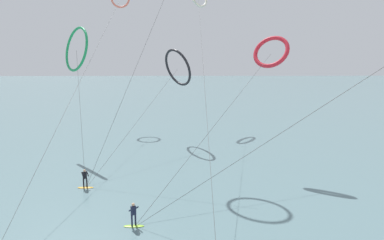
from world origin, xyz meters
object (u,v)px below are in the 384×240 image
object	(u,v)px
kite_charcoal	(178,68)
kite_emerald	(76,49)
surfer_lime	(134,216)
surfer_amber	(85,180)
kite_crimson	(271,52)

from	to	relation	value
kite_charcoal	kite_emerald	distance (m)	13.09
surfer_lime	kite_charcoal	distance (m)	26.82
surfer_lime	kite_emerald	size ratio (longest dim) A/B	0.11
surfer_amber	kite_charcoal	xyz separation A→B (m)	(7.82, 17.96, 9.20)
surfer_amber	kite_crimson	bearing A→B (deg)	167.61
surfer_amber	kite_emerald	bearing A→B (deg)	-106.07
kite_crimson	kite_charcoal	size ratio (longest dim) A/B	0.77
surfer_lime	kite_crimson	bearing A→B (deg)	7.08
kite_charcoal	kite_emerald	size ratio (longest dim) A/B	1.32
surfer_amber	kite_emerald	distance (m)	17.99
surfer_lime	kite_crimson	world-z (taller)	kite_crimson
kite_emerald	surfer_amber	bearing A→B (deg)	-24.40
surfer_amber	kite_charcoal	distance (m)	21.64
surfer_amber	kite_charcoal	bearing A→B (deg)	-147.05
kite_emerald	kite_crimson	bearing A→B (deg)	31.90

